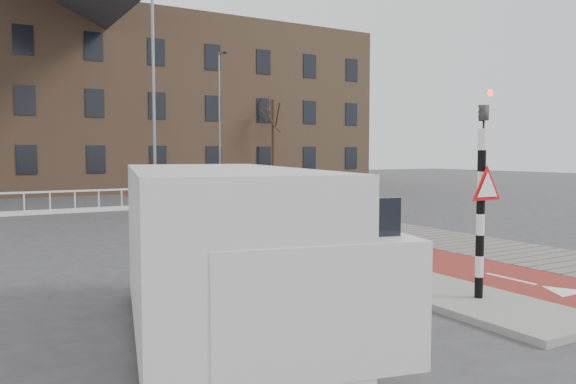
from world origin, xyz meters
TOP-DOWN VIEW (x-y plane):
  - ground at (0.00, 0.00)m, footprint 120.00×120.00m
  - bike_lane at (1.50, 10.00)m, footprint 2.50×60.00m
  - sidewalk at (4.30, 10.00)m, footprint 3.00×60.00m
  - curb_island at (-0.70, 4.00)m, footprint 1.80×16.00m
  - traffic_signal at (-0.60, -2.02)m, footprint 0.80×0.80m
  - bollard at (-0.42, 0.69)m, footprint 0.12×0.12m
  - cyclist_near at (0.55, 2.73)m, footprint 0.92×1.75m
  - cyclist_far at (2.10, 5.71)m, footprint 0.99×1.64m
  - van at (-5.17, -1.39)m, footprint 3.44×5.91m
  - railing at (-5.00, 17.00)m, footprint 28.00×0.10m
  - townhouse_row at (-3.00, 32.00)m, footprint 46.00×10.00m
  - tree_right at (10.60, 25.74)m, footprint 0.25×0.25m
  - streetlight_near at (-1.62, 13.14)m, footprint 0.12×0.12m
  - streetlight_right at (6.09, 24.67)m, footprint 0.12×0.12m

SIDE VIEW (x-z plane):
  - ground at x=0.00m, z-range 0.00..0.00m
  - bike_lane at x=1.50m, z-range 0.00..0.01m
  - sidewalk at x=4.30m, z-range 0.00..0.01m
  - curb_island at x=-0.70m, z-range 0.00..0.12m
  - railing at x=-5.00m, z-range -0.19..0.80m
  - bollard at x=-0.42m, z-range 0.12..1.00m
  - cyclist_near at x=0.55m, z-range -0.28..1.48m
  - cyclist_far at x=2.10m, z-range -0.14..1.59m
  - van at x=-5.17m, z-range 0.06..2.45m
  - traffic_signal at x=-0.60m, z-range 0.15..3.83m
  - tree_right at x=10.60m, z-range 0.00..6.25m
  - streetlight_near at x=-1.62m, z-range 0.00..8.83m
  - streetlight_right at x=6.09m, z-range 0.00..8.91m
  - townhouse_row at x=-3.00m, z-range -0.14..15.76m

